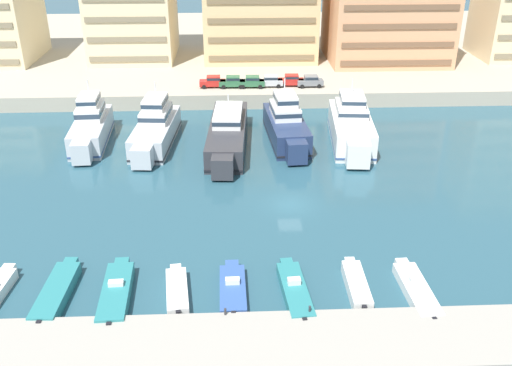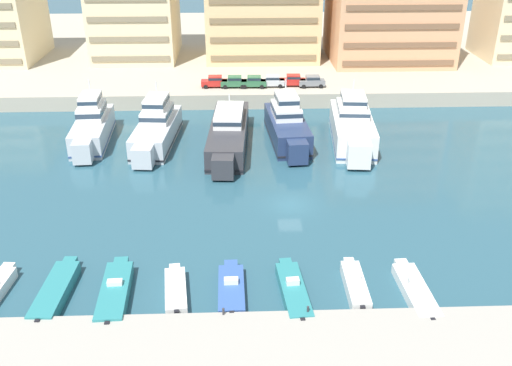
% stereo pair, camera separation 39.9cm
% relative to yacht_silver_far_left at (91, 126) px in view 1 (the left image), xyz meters
% --- Properties ---
extents(ground_plane, '(400.00, 400.00, 0.00)m').
position_rel_yacht_silver_far_left_xyz_m(ground_plane, '(24.60, -18.45, -2.19)').
color(ground_plane, '#285160').
extents(quay_promenade, '(180.00, 70.00, 2.30)m').
position_rel_yacht_silver_far_left_xyz_m(quay_promenade, '(24.60, 47.13, -1.04)').
color(quay_promenade, '#ADA38E').
rests_on(quay_promenade, ground).
extents(pier_dock, '(120.00, 6.26, 0.86)m').
position_rel_yacht_silver_far_left_xyz_m(pier_dock, '(24.60, -39.90, -1.76)').
color(pier_dock, '#9E998E').
rests_on(pier_dock, ground).
extents(yacht_silver_far_left, '(4.73, 15.78, 7.92)m').
position_rel_yacht_silver_far_left_xyz_m(yacht_silver_far_left, '(0.00, 0.00, 0.00)').
color(yacht_silver_far_left, silver).
rests_on(yacht_silver_far_left, ground).
extents(yacht_silver_left, '(5.60, 17.19, 7.78)m').
position_rel_yacht_silver_far_left_xyz_m(yacht_silver_left, '(8.52, -0.85, -0.08)').
color(yacht_silver_left, silver).
rests_on(yacht_silver_left, ground).
extents(yacht_charcoal_mid_left, '(5.65, 21.38, 6.11)m').
position_rel_yacht_silver_far_left_xyz_m(yacht_charcoal_mid_left, '(17.98, -2.02, -0.44)').
color(yacht_charcoal_mid_left, '#333338').
rests_on(yacht_charcoal_mid_left, ground).
extents(yacht_navy_center_left, '(5.46, 16.50, 7.94)m').
position_rel_yacht_silver_far_left_xyz_m(yacht_navy_center_left, '(25.73, -0.70, 0.00)').
color(yacht_navy_center_left, navy).
rests_on(yacht_navy_center_left, ground).
extents(yacht_white_center, '(6.30, 17.70, 8.02)m').
position_rel_yacht_silver_far_left_xyz_m(yacht_white_center, '(34.20, -1.67, 0.10)').
color(yacht_white_center, white).
rests_on(yacht_white_center, ground).
extents(motorboat_teal_mid_left, '(2.36, 8.63, 1.03)m').
position_rel_yacht_silver_far_left_xyz_m(motorboat_teal_mid_left, '(4.17, -33.19, -1.67)').
color(motorboat_teal_mid_left, teal).
rests_on(motorboat_teal_mid_left, ground).
extents(motorboat_teal_center_left, '(2.53, 8.80, 1.44)m').
position_rel_yacht_silver_far_left_xyz_m(motorboat_teal_center_left, '(9.01, -33.56, -1.64)').
color(motorboat_teal_center_left, teal).
rests_on(motorboat_teal_center_left, ground).
extents(motorboat_white_center, '(2.30, 6.60, 0.91)m').
position_rel_yacht_silver_far_left_xyz_m(motorboat_white_center, '(13.87, -33.41, -1.73)').
color(motorboat_white_center, white).
rests_on(motorboat_white_center, ground).
extents(motorboat_blue_center_right, '(2.19, 7.29, 1.27)m').
position_rel_yacht_silver_far_left_xyz_m(motorboat_blue_center_right, '(18.39, -33.30, -1.75)').
color(motorboat_blue_center_right, '#33569E').
rests_on(motorboat_blue_center_right, ground).
extents(motorboat_teal_mid_right, '(2.50, 8.34, 1.45)m').
position_rel_yacht_silver_far_left_xyz_m(motorboat_teal_mid_right, '(23.41, -33.86, -1.69)').
color(motorboat_teal_mid_right, teal).
rests_on(motorboat_teal_mid_right, ground).
extents(motorboat_white_right, '(1.66, 6.84, 1.57)m').
position_rel_yacht_silver_far_left_xyz_m(motorboat_white_right, '(28.55, -33.33, -1.64)').
color(motorboat_white_right, white).
rests_on(motorboat_white_right, ground).
extents(motorboat_white_far_right, '(2.22, 8.25, 1.47)m').
position_rel_yacht_silver_far_left_xyz_m(motorboat_white_far_right, '(33.32, -34.17, -1.73)').
color(motorboat_white_far_right, white).
rests_on(motorboat_white_far_right, ground).
extents(car_red_far_left, '(4.12, 1.97, 1.80)m').
position_rel_yacht_silver_far_left_xyz_m(car_red_far_left, '(15.69, 16.35, 1.09)').
color(car_red_far_left, red).
rests_on(car_red_far_left, quay_promenade).
extents(car_green_left, '(4.13, 1.98, 1.80)m').
position_rel_yacht_silver_far_left_xyz_m(car_green_left, '(18.76, 16.12, 1.09)').
color(car_green_left, '#2D6642').
rests_on(car_green_left, quay_promenade).
extents(car_green_mid_left, '(4.17, 2.05, 1.80)m').
position_rel_yacht_silver_far_left_xyz_m(car_green_mid_left, '(21.82, 16.04, 1.09)').
color(car_green_mid_left, '#2D6642').
rests_on(car_green_mid_left, quay_promenade).
extents(car_silver_center_left, '(4.11, 1.93, 1.80)m').
position_rel_yacht_silver_far_left_xyz_m(car_silver_center_left, '(24.69, 16.22, 1.09)').
color(car_silver_center_left, '#B7BCC1').
rests_on(car_silver_center_left, quay_promenade).
extents(car_red_center, '(4.15, 2.02, 1.80)m').
position_rel_yacht_silver_far_left_xyz_m(car_red_center, '(28.04, 16.57, 1.09)').
color(car_red_center, red).
rests_on(car_red_center, quay_promenade).
extents(car_grey_center_right, '(4.14, 2.00, 1.80)m').
position_rel_yacht_silver_far_left_xyz_m(car_grey_center_right, '(31.04, 15.95, 1.09)').
color(car_grey_center_right, slate).
rests_on(car_grey_center_right, quay_promenade).
extents(apartment_block_left, '(15.06, 18.10, 19.19)m').
position_rel_yacht_silver_far_left_xyz_m(apartment_block_left, '(0.79, 37.12, 8.76)').
color(apartment_block_left, beige).
rests_on(apartment_block_left, quay_promenade).
extents(apartment_block_mid_left, '(20.59, 13.39, 21.66)m').
position_rel_yacht_silver_far_left_xyz_m(apartment_block_mid_left, '(23.98, 34.81, 9.99)').
color(apartment_block_mid_left, '#E0BC84').
rests_on(apartment_block_mid_left, quay_promenade).
extents(bollard_west, '(0.20, 0.20, 0.61)m').
position_rel_yacht_silver_far_left_xyz_m(bollard_west, '(17.81, -37.02, -1.00)').
color(bollard_west, '#2D2D33').
rests_on(bollard_west, pier_dock).
extents(bollard_west_mid, '(0.20, 0.20, 0.61)m').
position_rel_yacht_silver_far_left_xyz_m(bollard_west_mid, '(24.20, -37.02, -1.00)').
color(bollard_west_mid, '#2D2D33').
rests_on(bollard_west_mid, pier_dock).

